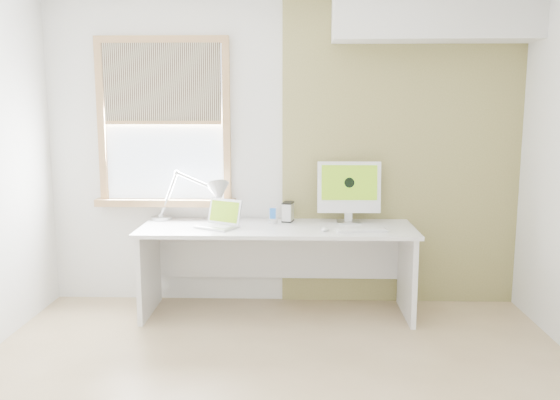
{
  "coord_description": "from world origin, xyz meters",
  "views": [
    {
      "loc": [
        0.12,
        -3.13,
        1.67
      ],
      "look_at": [
        0.0,
        1.05,
        1.0
      ],
      "focal_mm": 36.86,
      "sensor_mm": 36.0,
      "label": 1
    }
  ],
  "objects_px": {
    "external_drive": "(288,212)",
    "imac": "(349,189)",
    "desk_lamp": "(207,195)",
    "laptop": "(220,220)",
    "desk": "(277,248)"
  },
  "relations": [
    {
      "from": "desk_lamp",
      "to": "desk",
      "type": "bearing_deg",
      "value": -11.38
    },
    {
      "from": "desk_lamp",
      "to": "laptop",
      "type": "height_order",
      "value": "desk_lamp"
    },
    {
      "from": "desk",
      "to": "external_drive",
      "type": "relative_size",
      "value": 13.33
    },
    {
      "from": "imac",
      "to": "laptop",
      "type": "bearing_deg",
      "value": -168.58
    },
    {
      "from": "desk",
      "to": "desk_lamp",
      "type": "xyz_separation_m",
      "value": [
        -0.59,
        0.12,
        0.42
      ]
    },
    {
      "from": "external_drive",
      "to": "imac",
      "type": "height_order",
      "value": "imac"
    },
    {
      "from": "desk_lamp",
      "to": "external_drive",
      "type": "bearing_deg",
      "value": 3.08
    },
    {
      "from": "laptop",
      "to": "external_drive",
      "type": "height_order",
      "value": "laptop"
    },
    {
      "from": "desk",
      "to": "external_drive",
      "type": "distance_m",
      "value": 0.33
    },
    {
      "from": "external_drive",
      "to": "imac",
      "type": "distance_m",
      "value": 0.54
    },
    {
      "from": "desk_lamp",
      "to": "laptop",
      "type": "bearing_deg",
      "value": -56.98
    },
    {
      "from": "imac",
      "to": "external_drive",
      "type": "bearing_deg",
      "value": 177.08
    },
    {
      "from": "external_drive",
      "to": "imac",
      "type": "xyz_separation_m",
      "value": [
        0.5,
        -0.03,
        0.2
      ]
    },
    {
      "from": "desk_lamp",
      "to": "external_drive",
      "type": "xyz_separation_m",
      "value": [
        0.67,
        0.04,
        -0.14
      ]
    },
    {
      "from": "desk_lamp",
      "to": "external_drive",
      "type": "relative_size",
      "value": 4.48
    }
  ]
}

